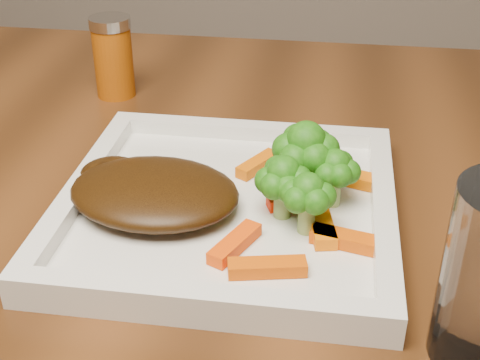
# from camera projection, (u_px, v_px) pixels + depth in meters

# --- Properties ---
(plate) EXTENTS (0.27, 0.27, 0.01)m
(plate) POSITION_uv_depth(u_px,v_px,m) (228.00, 211.00, 0.55)
(plate) COLOR white
(plate) RESTS_ON dining_table
(steak) EXTENTS (0.15, 0.12, 0.03)m
(steak) POSITION_uv_depth(u_px,v_px,m) (154.00, 192.00, 0.54)
(steak) COLOR #392008
(steak) RESTS_ON plate
(broccoli_0) EXTENTS (0.08, 0.08, 0.07)m
(broccoli_0) POSITION_uv_depth(u_px,v_px,m) (305.00, 156.00, 0.55)
(broccoli_0) COLOR #2B6D12
(broccoli_0) RESTS_ON plate
(broccoli_1) EXTENTS (0.06, 0.06, 0.06)m
(broccoli_1) POSITION_uv_depth(u_px,v_px,m) (335.00, 170.00, 0.54)
(broccoli_1) COLOR #106310
(broccoli_1) RESTS_ON plate
(broccoli_2) EXTENTS (0.06, 0.06, 0.06)m
(broccoli_2) POSITION_uv_depth(u_px,v_px,m) (308.00, 199.00, 0.50)
(broccoli_2) COLOR #125B0F
(broccoli_2) RESTS_ON plate
(broccoli_3) EXTENTS (0.06, 0.06, 0.06)m
(broccoli_3) POSITION_uv_depth(u_px,v_px,m) (283.00, 182.00, 0.52)
(broccoli_3) COLOR #226510
(broccoli_3) RESTS_ON plate
(carrot_0) EXTENTS (0.06, 0.03, 0.01)m
(carrot_0) POSITION_uv_depth(u_px,v_px,m) (267.00, 267.00, 0.47)
(carrot_0) COLOR #D14D03
(carrot_0) RESTS_ON plate
(carrot_1) EXTENTS (0.06, 0.03, 0.01)m
(carrot_1) POSITION_uv_depth(u_px,v_px,m) (350.00, 241.00, 0.50)
(carrot_1) COLOR #D04B03
(carrot_1) RESTS_ON plate
(carrot_2) EXTENTS (0.04, 0.05, 0.01)m
(carrot_2) POSITION_uv_depth(u_px,v_px,m) (235.00, 244.00, 0.50)
(carrot_2) COLOR #F14403
(carrot_2) RESTS_ON plate
(carrot_3) EXTENTS (0.07, 0.03, 0.01)m
(carrot_3) POSITION_uv_depth(u_px,v_px,m) (350.00, 178.00, 0.58)
(carrot_3) COLOR #DE6303
(carrot_3) RESTS_ON plate
(carrot_4) EXTENTS (0.04, 0.05, 0.01)m
(carrot_4) POSITION_uv_depth(u_px,v_px,m) (258.00, 164.00, 0.60)
(carrot_4) COLOR #DD5E03
(carrot_4) RESTS_ON plate
(carrot_5) EXTENTS (0.03, 0.07, 0.01)m
(carrot_5) POSITION_uv_depth(u_px,v_px,m) (320.00, 222.00, 0.52)
(carrot_5) COLOR orange
(carrot_5) RESTS_ON plate
(carrot_6) EXTENTS (0.05, 0.03, 0.01)m
(carrot_6) POSITION_uv_depth(u_px,v_px,m) (299.00, 200.00, 0.55)
(carrot_6) COLOR #FF2604
(carrot_6) RESTS_ON plate
(spice_shaker) EXTENTS (0.05, 0.05, 0.09)m
(spice_shaker) POSITION_uv_depth(u_px,v_px,m) (113.00, 57.00, 0.75)
(spice_shaker) COLOR #9C4608
(spice_shaker) RESTS_ON dining_table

